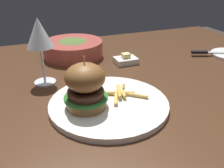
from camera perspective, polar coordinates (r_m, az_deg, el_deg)
dining_table at (r=0.78m, az=0.92°, el=-4.62°), size 1.39×0.99×0.74m
main_plate at (r=0.61m, az=-0.74°, el=-4.55°), size 0.29×0.29×0.01m
burger_sandwich at (r=0.57m, az=-6.09°, el=-0.49°), size 0.10×0.10×0.13m
fries_pile at (r=0.63m, az=2.41°, el=-2.13°), size 0.10×0.09×0.01m
wine_glass at (r=0.71m, az=-16.33°, el=10.74°), size 0.07×0.07×0.19m
table_knife at (r=1.03m, az=22.93°, el=6.66°), size 0.23×0.10×0.01m
butter_dish at (r=0.88m, az=3.16°, el=5.50°), size 0.08×0.06×0.04m
soup_bowl at (r=0.94m, az=-8.88°, el=8.07°), size 0.22×0.22×0.07m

